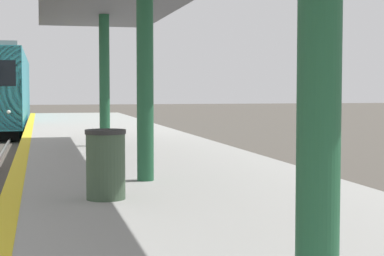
% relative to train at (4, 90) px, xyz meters
% --- Properties ---
extents(train, '(2.65, 21.64, 4.61)m').
position_rel_train_xyz_m(train, '(0.00, 0.00, 0.00)').
color(train, black).
rests_on(train, ground).
extents(trash_bin, '(0.56, 0.56, 0.96)m').
position_rel_train_xyz_m(trash_bin, '(2.94, -31.39, -0.95)').
color(trash_bin, '#384C38').
rests_on(trash_bin, platform_right).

